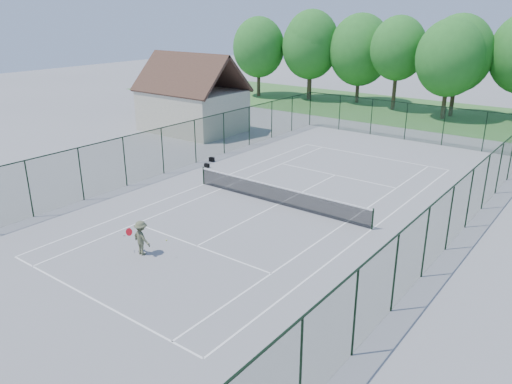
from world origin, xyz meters
TOP-DOWN VIEW (x-y plane):
  - ground at (0.00, 0.00)m, footprint 140.00×140.00m
  - grass_far at (0.00, 30.00)m, footprint 80.00×16.00m
  - court_lines at (0.00, 0.00)m, footprint 11.05×23.85m
  - tennis_net at (0.00, 0.00)m, footprint 11.08×0.08m
  - fence_enclosure at (0.00, 0.00)m, footprint 18.05×36.05m
  - utility_building at (-16.00, 10.00)m, footprint 8.60×6.27m
  - tree_line_far at (0.00, 30.00)m, footprint 39.40×6.40m
  - sports_bag_a at (-8.35, 3.89)m, footprint 0.39×0.26m
  - sports_bag_b at (-7.68, 2.66)m, footprint 0.35×0.22m
  - tennis_player at (-1.34, -8.38)m, footprint 2.02×0.93m

SIDE VIEW (x-z plane):
  - ground at x=0.00m, z-range 0.00..0.00m
  - court_lines at x=0.00m, z-range 0.00..0.01m
  - grass_far at x=0.00m, z-range 0.00..0.01m
  - sports_bag_b at x=-7.68m, z-range 0.00..0.27m
  - sports_bag_a at x=-8.35m, z-range 0.00..0.29m
  - tennis_net at x=0.00m, z-range 0.03..1.13m
  - tennis_player at x=-1.34m, z-range 0.00..1.55m
  - fence_enclosure at x=0.00m, z-range 0.05..3.07m
  - utility_building at x=-16.00m, z-range -0.20..6.44m
  - tree_line_far at x=0.00m, z-range 1.14..10.84m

